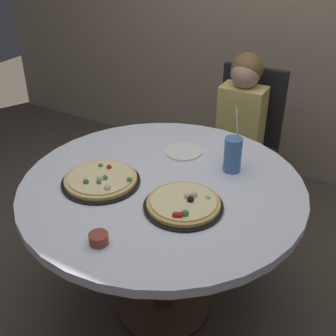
{
  "coord_description": "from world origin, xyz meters",
  "views": [
    {
      "loc": [
        0.8,
        -1.34,
        1.76
      ],
      "look_at": [
        0.0,
        0.05,
        0.8
      ],
      "focal_mm": 46.22,
      "sensor_mm": 36.0,
      "label": 1
    }
  ],
  "objects_px": {
    "pizza_cheese": "(184,204)",
    "plate_small": "(183,152)",
    "chair_wooden": "(245,136)",
    "sauce_bowl": "(99,239)",
    "dining_table": "(162,201)",
    "pizza_veggie": "(101,180)",
    "diner_child": "(234,154)",
    "soda_cup": "(233,154)"
  },
  "relations": [
    {
      "from": "sauce_bowl",
      "to": "chair_wooden",
      "type": "bearing_deg",
      "value": 90.38
    },
    {
      "from": "pizza_cheese",
      "to": "plate_small",
      "type": "distance_m",
      "value": 0.45
    },
    {
      "from": "diner_child",
      "to": "dining_table",
      "type": "bearing_deg",
      "value": -90.19
    },
    {
      "from": "plate_small",
      "to": "dining_table",
      "type": "bearing_deg",
      "value": -79.82
    },
    {
      "from": "pizza_veggie",
      "to": "sauce_bowl",
      "type": "height_order",
      "value": "pizza_veggie"
    },
    {
      "from": "pizza_veggie",
      "to": "soda_cup",
      "type": "relative_size",
      "value": 1.1
    },
    {
      "from": "dining_table",
      "to": "pizza_veggie",
      "type": "distance_m",
      "value": 0.29
    },
    {
      "from": "dining_table",
      "to": "soda_cup",
      "type": "relative_size",
      "value": 3.99
    },
    {
      "from": "pizza_cheese",
      "to": "plate_small",
      "type": "height_order",
      "value": "pizza_cheese"
    },
    {
      "from": "chair_wooden",
      "to": "sauce_bowl",
      "type": "xyz_separation_m",
      "value": [
        0.01,
        -1.48,
        0.24
      ]
    },
    {
      "from": "sauce_bowl",
      "to": "plate_small",
      "type": "xyz_separation_m",
      "value": [
        -0.06,
        0.73,
        -0.02
      ]
    },
    {
      "from": "dining_table",
      "to": "soda_cup",
      "type": "xyz_separation_m",
      "value": [
        0.22,
        0.25,
        0.18
      ]
    },
    {
      "from": "pizza_veggie",
      "to": "plate_small",
      "type": "bearing_deg",
      "value": 67.07
    },
    {
      "from": "chair_wooden",
      "to": "soda_cup",
      "type": "xyz_separation_m",
      "value": [
        0.22,
        -0.78,
        0.3
      ]
    },
    {
      "from": "pizza_veggie",
      "to": "plate_small",
      "type": "relative_size",
      "value": 1.88
    },
    {
      "from": "pizza_veggie",
      "to": "pizza_cheese",
      "type": "distance_m",
      "value": 0.39
    },
    {
      "from": "chair_wooden",
      "to": "pizza_cheese",
      "type": "relative_size",
      "value": 2.99
    },
    {
      "from": "chair_wooden",
      "to": "plate_small",
      "type": "height_order",
      "value": "chair_wooden"
    },
    {
      "from": "sauce_bowl",
      "to": "dining_table",
      "type": "bearing_deg",
      "value": 90.82
    },
    {
      "from": "dining_table",
      "to": "diner_child",
      "type": "relative_size",
      "value": 1.14
    },
    {
      "from": "pizza_veggie",
      "to": "soda_cup",
      "type": "distance_m",
      "value": 0.59
    },
    {
      "from": "dining_table",
      "to": "sauce_bowl",
      "type": "distance_m",
      "value": 0.46
    },
    {
      "from": "pizza_veggie",
      "to": "soda_cup",
      "type": "bearing_deg",
      "value": 40.68
    },
    {
      "from": "chair_wooden",
      "to": "pizza_cheese",
      "type": "xyz_separation_m",
      "value": [
        0.17,
        -1.14,
        0.24
      ]
    },
    {
      "from": "dining_table",
      "to": "soda_cup",
      "type": "height_order",
      "value": "soda_cup"
    },
    {
      "from": "chair_wooden",
      "to": "diner_child",
      "type": "relative_size",
      "value": 0.88
    },
    {
      "from": "soda_cup",
      "to": "sauce_bowl",
      "type": "xyz_separation_m",
      "value": [
        -0.21,
        -0.7,
        -0.06
      ]
    },
    {
      "from": "diner_child",
      "to": "soda_cup",
      "type": "xyz_separation_m",
      "value": [
        0.21,
        -0.6,
        0.35
      ]
    },
    {
      "from": "diner_child",
      "to": "soda_cup",
      "type": "distance_m",
      "value": 0.72
    },
    {
      "from": "dining_table",
      "to": "pizza_veggie",
      "type": "height_order",
      "value": "pizza_veggie"
    },
    {
      "from": "pizza_veggie",
      "to": "pizza_cheese",
      "type": "xyz_separation_m",
      "value": [
        0.39,
        0.02,
        0.0
      ]
    },
    {
      "from": "dining_table",
      "to": "plate_small",
      "type": "xyz_separation_m",
      "value": [
        -0.05,
        0.29,
        0.1
      ]
    },
    {
      "from": "dining_table",
      "to": "pizza_veggie",
      "type": "relative_size",
      "value": 3.62
    },
    {
      "from": "dining_table",
      "to": "pizza_veggie",
      "type": "bearing_deg",
      "value": -150.11
    },
    {
      "from": "chair_wooden",
      "to": "diner_child",
      "type": "bearing_deg",
      "value": -88.09
    },
    {
      "from": "soda_cup",
      "to": "sauce_bowl",
      "type": "relative_size",
      "value": 4.39
    },
    {
      "from": "dining_table",
      "to": "sauce_bowl",
      "type": "bearing_deg",
      "value": -89.18
    },
    {
      "from": "soda_cup",
      "to": "plate_small",
      "type": "distance_m",
      "value": 0.28
    },
    {
      "from": "dining_table",
      "to": "diner_child",
      "type": "height_order",
      "value": "diner_child"
    },
    {
      "from": "sauce_bowl",
      "to": "plate_small",
      "type": "distance_m",
      "value": 0.74
    },
    {
      "from": "plate_small",
      "to": "pizza_cheese",
      "type": "bearing_deg",
      "value": -61.5
    },
    {
      "from": "dining_table",
      "to": "diner_child",
      "type": "bearing_deg",
      "value": 89.81
    }
  ]
}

